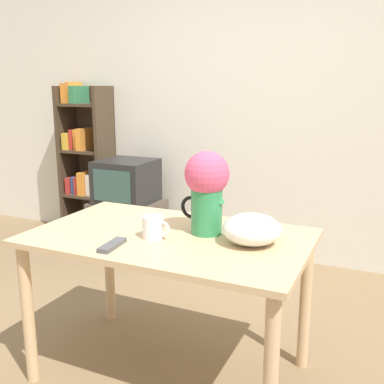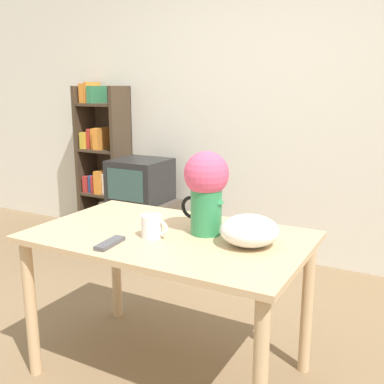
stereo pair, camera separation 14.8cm
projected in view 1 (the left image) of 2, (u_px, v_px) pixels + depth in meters
name	position (u px, v px, depth m)	size (l,w,h in m)	color
ground_plane	(131.00, 374.00, 2.36)	(12.00, 12.00, 0.00)	#7F6647
wall_back	(251.00, 108.00, 3.82)	(8.00, 0.05, 2.60)	silver
table	(170.00, 255.00, 2.23)	(1.35, 0.82, 0.77)	tan
flower_vase	(207.00, 186.00, 2.17)	(0.25, 0.22, 0.41)	#2D844C
coffee_mug	(153.00, 227.00, 2.14)	(0.14, 0.10, 0.11)	white
white_bowl	(252.00, 229.00, 2.06)	(0.27, 0.27, 0.14)	silver
remote_control	(112.00, 245.00, 2.02)	(0.07, 0.18, 0.02)	#4C4C51
tv_stand	(128.00, 227.00, 4.06)	(0.59, 0.47, 0.48)	#4C4238
tv_set	(126.00, 181.00, 3.96)	(0.47, 0.46, 0.38)	black
bookshelf	(86.00, 156.00, 4.46)	(0.49, 0.31, 1.52)	#423323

